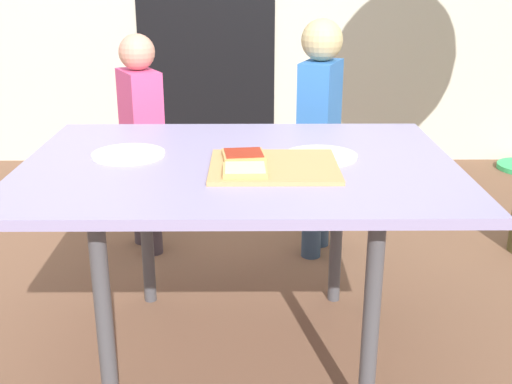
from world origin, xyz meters
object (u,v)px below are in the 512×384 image
object	(u,v)px
pizza_slice_far_left	(244,155)
plate_white_left	(128,154)
dining_table	(239,179)
cutting_board	(274,166)
child_right	(319,122)
plate_white_right	(321,156)
pizza_slice_near_left	(245,170)
child_left	(142,131)

from	to	relation	value
pizza_slice_far_left	plate_white_left	size ratio (longest dim) A/B	0.60
dining_table	cutting_board	distance (m)	0.15
plate_white_left	child_right	bearing A→B (deg)	48.37
plate_white_right	child_right	distance (m)	0.82
pizza_slice_near_left	dining_table	bearing A→B (deg)	96.99
pizza_slice_far_left	child_right	bearing A→B (deg)	69.13
dining_table	pizza_slice_far_left	bearing A→B (deg)	-36.84
plate_white_right	child_left	distance (m)	1.12
child_left	cutting_board	bearing A→B (deg)	-59.87
dining_table	plate_white_right	distance (m)	0.27
plate_white_right	child_right	xyz separation A→B (m)	(0.08, 0.81, -0.08)
dining_table	child_left	xyz separation A→B (m)	(-0.46, 0.89, -0.07)
cutting_board	plate_white_left	size ratio (longest dim) A/B	1.64
child_left	plate_white_left	bearing A→B (deg)	-83.20
plate_white_left	plate_white_right	distance (m)	0.62
pizza_slice_near_left	pizza_slice_far_left	bearing A→B (deg)	92.11
child_left	pizza_slice_near_left	bearing A→B (deg)	-65.59
dining_table	plate_white_right	size ratio (longest dim) A/B	5.75
dining_table	cutting_board	bearing A→B (deg)	-38.18
pizza_slice_far_left	plate_white_right	distance (m)	0.25
child_left	dining_table	bearing A→B (deg)	-62.75
pizza_slice_near_left	plate_white_left	xyz separation A→B (m)	(-0.38, 0.22, -0.02)
plate_white_right	child_right	bearing A→B (deg)	84.28
plate_white_left	cutting_board	bearing A→B (deg)	-17.12
pizza_slice_near_left	plate_white_right	distance (m)	0.31
dining_table	child_left	distance (m)	1.00
dining_table	pizza_slice_near_left	distance (m)	0.19
dining_table	child_right	xyz separation A→B (m)	(0.34, 0.85, -0.01)
pizza_slice_far_left	plate_white_left	bearing A→B (deg)	169.32
pizza_slice_far_left	child_left	xyz separation A→B (m)	(-0.47, 0.90, -0.15)
cutting_board	child_right	distance (m)	0.97
pizza_slice_near_left	plate_white_left	distance (m)	0.44
pizza_slice_far_left	child_right	world-z (taller)	child_right
cutting_board	plate_white_right	distance (m)	0.19
child_right	plate_white_right	bearing A→B (deg)	-95.72
pizza_slice_far_left	cutting_board	bearing A→B (deg)	-38.38
plate_white_right	plate_white_left	bearing A→B (deg)	177.68
pizza_slice_near_left	plate_white_right	xyz separation A→B (m)	(0.24, 0.20, -0.02)
plate_white_left	plate_white_right	bearing A→B (deg)	-2.32
pizza_slice_near_left	plate_white_left	bearing A→B (deg)	149.43
dining_table	child_right	bearing A→B (deg)	68.04
cutting_board	child_left	size ratio (longest dim) A/B	0.38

